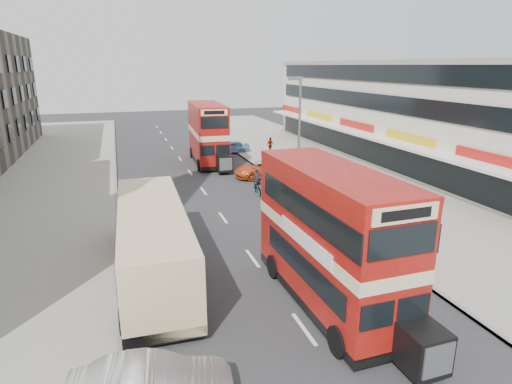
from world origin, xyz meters
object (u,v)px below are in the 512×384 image
object	(u,v)px
car_right_a	(300,196)
pedestrian_near	(338,188)
bus_main	(331,237)
coach	(153,239)
bus_second	(208,133)
car_right_c	(231,147)
car_right_b	(264,169)
cyclist	(257,186)
pedestrian_far	(270,145)
street_lamp	(298,126)

from	to	relation	value
car_right_a	pedestrian_near	distance (m)	2.76
bus_main	coach	bearing A→B (deg)	-36.43
coach	pedestrian_near	xyz separation A→B (m)	(12.79, 7.22, -0.75)
bus_second	car_right_a	distance (m)	14.83
car_right_c	car_right_b	bearing A→B (deg)	-0.96
car_right_a	car_right_c	distance (m)	18.07
bus_main	bus_second	xyz separation A→B (m)	(0.73, 25.97, 0.09)
bus_second	car_right_a	xyz separation A→B (m)	(3.14, -14.33, -2.20)
cyclist	car_right_a	bearing A→B (deg)	-53.30
car_right_c	cyclist	world-z (taller)	cyclist
car_right_a	pedestrian_far	distance (m)	16.86
car_right_b	cyclist	xyz separation A→B (m)	(-2.02, -4.49, -0.06)
bus_main	car_right_b	size ratio (longest dim) A/B	1.91
car_right_b	cyclist	bearing A→B (deg)	-25.69
cyclist	bus_main	bearing A→B (deg)	-93.74
car_right_c	cyclist	size ratio (longest dim) A/B	1.92
car_right_a	pedestrian_near	size ratio (longest dim) A/B	2.62
pedestrian_near	pedestrian_far	world-z (taller)	pedestrian_far
bus_second	car_right_c	distance (m)	5.38
bus_second	cyclist	xyz separation A→B (m)	(1.15, -11.29, -2.17)
car_right_b	street_lamp	bearing A→B (deg)	11.03
bus_second	coach	xyz separation A→B (m)	(-6.92, -21.61, -1.11)
bus_second	street_lamp	bearing A→B (deg)	113.47
bus_second	coach	size ratio (longest dim) A/B	0.90
car_right_a	pedestrian_far	bearing A→B (deg)	164.59
street_lamp	bus_main	size ratio (longest dim) A/B	0.87
bus_second	pedestrian_near	bearing A→B (deg)	115.44
car_right_b	pedestrian_far	world-z (taller)	pedestrian_far
coach	car_right_a	distance (m)	12.46
street_lamp	bus_main	distance (m)	15.57
bus_second	pedestrian_near	xyz separation A→B (m)	(5.87, -14.39, -1.86)
coach	car_right_b	xyz separation A→B (m)	(10.09, 14.80, -1.00)
bus_main	cyclist	xyz separation A→B (m)	(1.89, 14.68, -2.09)
coach	bus_second	bearing A→B (deg)	73.64
bus_second	car_right_a	bearing A→B (deg)	105.59
street_lamp	car_right_a	distance (m)	5.25
coach	pedestrian_far	distance (m)	27.46
car_right_a	street_lamp	bearing A→B (deg)	158.37
pedestrian_near	street_lamp	bearing A→B (deg)	-94.69
pedestrian_far	car_right_c	bearing A→B (deg)	132.77
bus_main	pedestrian_far	bearing A→B (deg)	-106.48
bus_second	pedestrian_far	distance (m)	7.46
street_lamp	car_right_b	world-z (taller)	street_lamp
car_right_b	cyclist	distance (m)	4.92
coach	cyclist	world-z (taller)	coach
coach	car_right_b	distance (m)	17.94
bus_main	pedestrian_far	world-z (taller)	bus_main
car_right_b	cyclist	world-z (taller)	cyclist
bus_main	cyclist	distance (m)	14.95
bus_second	pedestrian_near	size ratio (longest dim) A/B	6.21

